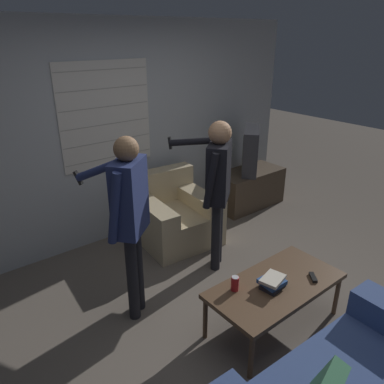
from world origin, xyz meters
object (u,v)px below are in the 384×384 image
at_px(soda_can, 235,283).
at_px(person_right_standing, 218,178).
at_px(person_left_standing, 129,210).
at_px(armchair_beige, 173,215).
at_px(coffee_table, 276,287).
at_px(tv, 251,150).
at_px(spare_remote, 313,277).
at_px(book_stack, 272,282).

bearing_deg(soda_can, person_right_standing, 56.52).
bearing_deg(person_left_standing, person_right_standing, -33.46).
bearing_deg(armchair_beige, person_left_standing, 45.02).
xyz_separation_m(armchair_beige, person_right_standing, (0.01, -0.78, 0.72)).
distance_m(armchair_beige, coffee_table, 1.81).
height_order(armchair_beige, tv, tv).
height_order(armchair_beige, spare_remote, armchair_beige).
bearing_deg(spare_remote, tv, 95.17).
bearing_deg(book_stack, person_left_standing, 130.53).
height_order(person_left_standing, person_right_standing, person_left_standing).
height_order(tv, soda_can, tv).
bearing_deg(tv, person_right_standing, -10.28).
height_order(coffee_table, spare_remote, spare_remote).
bearing_deg(person_right_standing, coffee_table, -142.50).
xyz_separation_m(armchair_beige, person_left_standing, (-1.07, -0.90, 0.74)).
bearing_deg(tv, coffee_table, 6.96).
xyz_separation_m(person_left_standing, person_right_standing, (1.08, 0.12, -0.02)).
relative_size(coffee_table, book_stack, 4.97).
bearing_deg(person_left_standing, soda_can, -94.70).
distance_m(armchair_beige, tv, 1.53).
bearing_deg(spare_remote, person_left_standing, 176.47).
xyz_separation_m(coffee_table, tv, (1.66, 1.88, 0.44)).
distance_m(armchair_beige, soda_can, 1.74).
relative_size(armchair_beige, tv, 1.53).
bearing_deg(soda_can, tv, 40.89).
distance_m(tv, person_right_standing, 1.68).
bearing_deg(book_stack, spare_remote, -20.64).
bearing_deg(person_right_standing, person_left_standing, 146.58).
height_order(armchair_beige, person_right_standing, person_right_standing).
height_order(tv, book_stack, tv).
height_order(person_right_standing, book_stack, person_right_standing).
relative_size(armchair_beige, book_stack, 4.13).
bearing_deg(soda_can, armchair_beige, 71.15).
distance_m(coffee_table, tv, 2.55).
distance_m(tv, book_stack, 2.59).
xyz_separation_m(person_left_standing, spare_remote, (1.15, -1.05, -0.59)).
xyz_separation_m(coffee_table, soda_can, (-0.33, 0.16, 0.10)).
bearing_deg(armchair_beige, tv, -171.45).
bearing_deg(armchair_beige, spare_remote, 97.28).
bearing_deg(book_stack, person_right_standing, 73.55).
xyz_separation_m(book_stack, spare_remote, (0.37, -0.14, -0.04)).
bearing_deg(coffee_table, tv, 48.60).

